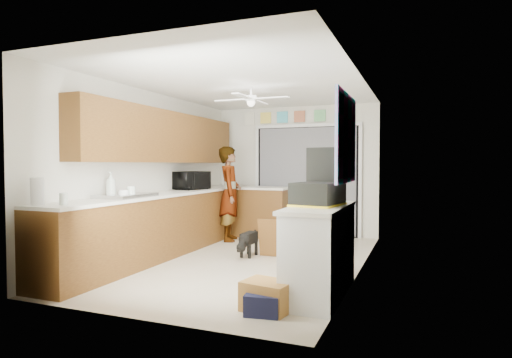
% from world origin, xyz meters
% --- Properties ---
extents(floor, '(5.00, 5.00, 0.00)m').
position_xyz_m(floor, '(0.00, 0.00, 0.00)').
color(floor, beige).
rests_on(floor, ground).
extents(ceiling, '(5.00, 5.00, 0.00)m').
position_xyz_m(ceiling, '(0.00, 0.00, 2.50)').
color(ceiling, white).
rests_on(ceiling, ground).
extents(wall_back, '(3.20, 0.00, 3.20)m').
position_xyz_m(wall_back, '(0.00, 2.50, 1.25)').
color(wall_back, silver).
rests_on(wall_back, ground).
extents(wall_front, '(3.20, 0.00, 3.20)m').
position_xyz_m(wall_front, '(0.00, -2.50, 1.25)').
color(wall_front, silver).
rests_on(wall_front, ground).
extents(wall_left, '(0.00, 5.00, 5.00)m').
position_xyz_m(wall_left, '(-1.60, 0.00, 1.25)').
color(wall_left, silver).
rests_on(wall_left, ground).
extents(wall_right, '(0.00, 5.00, 5.00)m').
position_xyz_m(wall_right, '(1.60, 0.00, 1.25)').
color(wall_right, silver).
rests_on(wall_right, ground).
extents(left_base_cabinets, '(0.60, 4.80, 0.90)m').
position_xyz_m(left_base_cabinets, '(-1.30, 0.00, 0.45)').
color(left_base_cabinets, brown).
rests_on(left_base_cabinets, floor).
extents(left_countertop, '(0.62, 4.80, 0.04)m').
position_xyz_m(left_countertop, '(-1.29, 0.00, 0.92)').
color(left_countertop, white).
rests_on(left_countertop, left_base_cabinets).
extents(upper_cabinets, '(0.32, 4.00, 0.80)m').
position_xyz_m(upper_cabinets, '(-1.44, 0.20, 1.80)').
color(upper_cabinets, brown).
rests_on(upper_cabinets, wall_left).
extents(sink_basin, '(0.50, 0.76, 0.06)m').
position_xyz_m(sink_basin, '(-1.29, -1.00, 0.95)').
color(sink_basin, silver).
rests_on(sink_basin, left_countertop).
extents(faucet, '(0.03, 0.03, 0.22)m').
position_xyz_m(faucet, '(-1.48, -1.00, 1.05)').
color(faucet, silver).
rests_on(faucet, left_countertop).
extents(peninsula_base, '(1.00, 0.60, 0.90)m').
position_xyz_m(peninsula_base, '(-0.50, 2.00, 0.45)').
color(peninsula_base, brown).
rests_on(peninsula_base, floor).
extents(peninsula_top, '(1.04, 0.64, 0.04)m').
position_xyz_m(peninsula_top, '(-0.50, 2.00, 0.92)').
color(peninsula_top, white).
rests_on(peninsula_top, peninsula_base).
extents(back_opening_recess, '(2.00, 0.06, 2.10)m').
position_xyz_m(back_opening_recess, '(0.25, 2.47, 1.05)').
color(back_opening_recess, black).
rests_on(back_opening_recess, wall_back).
extents(curtain_panel, '(1.90, 0.03, 2.05)m').
position_xyz_m(curtain_panel, '(0.25, 2.43, 1.05)').
color(curtain_panel, gray).
rests_on(curtain_panel, wall_back).
extents(door_trim_left, '(0.06, 0.04, 2.10)m').
position_xyz_m(door_trim_left, '(-0.77, 2.44, 1.05)').
color(door_trim_left, white).
rests_on(door_trim_left, wall_back).
extents(door_trim_right, '(0.06, 0.04, 2.10)m').
position_xyz_m(door_trim_right, '(1.27, 2.44, 1.05)').
color(door_trim_right, white).
rests_on(door_trim_right, wall_back).
extents(door_trim_head, '(2.10, 0.04, 0.06)m').
position_xyz_m(door_trim_head, '(0.25, 2.44, 2.12)').
color(door_trim_head, white).
rests_on(door_trim_head, wall_back).
extents(header_frame_0, '(0.22, 0.02, 0.22)m').
position_xyz_m(header_frame_0, '(-0.60, 2.47, 2.30)').
color(header_frame_0, '#FADE53').
rests_on(header_frame_0, wall_back).
extents(header_frame_1, '(0.22, 0.02, 0.22)m').
position_xyz_m(header_frame_1, '(-0.25, 2.47, 2.30)').
color(header_frame_1, '#50BED5').
rests_on(header_frame_1, wall_back).
extents(header_frame_2, '(0.22, 0.02, 0.22)m').
position_xyz_m(header_frame_2, '(0.10, 2.47, 2.30)').
color(header_frame_2, '#BA6645').
rests_on(header_frame_2, wall_back).
extents(header_frame_3, '(0.22, 0.02, 0.22)m').
position_xyz_m(header_frame_3, '(0.50, 2.47, 2.30)').
color(header_frame_3, '#6EC17A').
rests_on(header_frame_3, wall_back).
extents(header_frame_4, '(0.22, 0.02, 0.22)m').
position_xyz_m(header_frame_4, '(0.90, 2.47, 2.30)').
color(header_frame_4, silver).
rests_on(header_frame_4, wall_back).
extents(route66_sign, '(0.22, 0.02, 0.26)m').
position_xyz_m(route66_sign, '(-0.95, 2.47, 2.30)').
color(route66_sign, silver).
rests_on(route66_sign, wall_back).
extents(right_counter_base, '(0.50, 1.40, 0.90)m').
position_xyz_m(right_counter_base, '(1.35, -1.20, 0.45)').
color(right_counter_base, white).
rests_on(right_counter_base, floor).
extents(right_counter_top, '(0.54, 1.44, 0.04)m').
position_xyz_m(right_counter_top, '(1.34, -1.20, 0.92)').
color(right_counter_top, white).
rests_on(right_counter_top, right_counter_base).
extents(abstract_painting, '(0.03, 1.15, 0.95)m').
position_xyz_m(abstract_painting, '(1.58, -1.00, 1.65)').
color(abstract_painting, '#FD5DDD').
rests_on(abstract_painting, wall_right).
extents(ceiling_fan, '(1.14, 1.14, 0.24)m').
position_xyz_m(ceiling_fan, '(0.00, 0.20, 2.32)').
color(ceiling_fan, white).
rests_on(ceiling_fan, ceiling).
extents(microwave, '(0.51, 0.64, 0.31)m').
position_xyz_m(microwave, '(-1.34, 0.80, 1.09)').
color(microwave, black).
rests_on(microwave, left_countertop).
extents(soap_bottle, '(0.13, 0.13, 0.34)m').
position_xyz_m(soap_bottle, '(-1.42, -1.13, 1.11)').
color(soap_bottle, silver).
rests_on(soap_bottle, left_countertop).
extents(cup, '(0.18, 0.18, 0.10)m').
position_xyz_m(cup, '(-1.21, -1.14, 0.99)').
color(cup, white).
rests_on(cup, left_countertop).
extents(jar_a, '(0.12, 0.12, 0.15)m').
position_xyz_m(jar_a, '(-1.19, -1.02, 1.01)').
color(jar_a, silver).
rests_on(jar_a, left_countertop).
extents(jar_b, '(0.09, 0.09, 0.13)m').
position_xyz_m(jar_b, '(-1.22, -2.12, 1.00)').
color(jar_b, silver).
rests_on(jar_b, left_countertop).
extents(paper_towel_roll, '(0.15, 0.15, 0.29)m').
position_xyz_m(paper_towel_roll, '(-1.44, -2.25, 1.09)').
color(paper_towel_roll, white).
rests_on(paper_towel_roll, left_countertop).
extents(suitcase, '(0.51, 0.63, 0.24)m').
position_xyz_m(suitcase, '(1.32, -1.19, 1.06)').
color(suitcase, black).
rests_on(suitcase, right_counter_top).
extents(suitcase_rim, '(0.53, 0.64, 0.02)m').
position_xyz_m(suitcase_rim, '(1.32, -1.19, 0.95)').
color(suitcase_rim, yellow).
rests_on(suitcase_rim, suitcase).
extents(suitcase_lid, '(0.42, 0.10, 0.50)m').
position_xyz_m(suitcase_lid, '(1.32, -0.90, 1.31)').
color(suitcase_lid, black).
rests_on(suitcase_lid, suitcase).
extents(cardboard_box, '(0.50, 0.41, 0.28)m').
position_xyz_m(cardboard_box, '(1.00, -1.87, 0.14)').
color(cardboard_box, olive).
rests_on(cardboard_box, floor).
extents(navy_crate, '(0.35, 0.31, 0.19)m').
position_xyz_m(navy_crate, '(1.00, -1.98, 0.10)').
color(navy_crate, '#141733').
rests_on(navy_crate, floor).
extents(cabinet_door_panel, '(0.39, 0.16, 0.57)m').
position_xyz_m(cabinet_door_panel, '(0.27, 0.31, 0.29)').
color(cabinet_door_panel, brown).
rests_on(cabinet_door_panel, floor).
extents(man, '(0.59, 0.72, 1.69)m').
position_xyz_m(man, '(-0.88, 1.35, 0.84)').
color(man, white).
rests_on(man, floor).
extents(dog, '(0.23, 0.52, 0.40)m').
position_xyz_m(dog, '(-0.06, 0.25, 0.20)').
color(dog, black).
rests_on(dog, floor).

